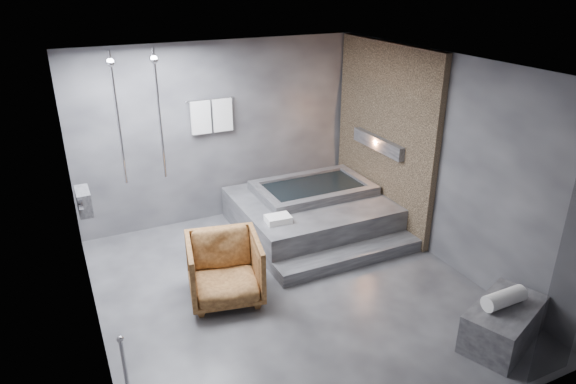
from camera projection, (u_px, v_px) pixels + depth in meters
room at (311, 151)px, 6.14m from camera, size 5.00×5.04×2.82m
tub_deck at (310, 213)px, 7.99m from camera, size 2.20×2.00×0.50m
tub_step at (350, 257)px, 7.08m from camera, size 2.20×0.36×0.18m
concrete_bench at (503, 324)px, 5.52m from camera, size 1.14×0.89×0.45m
driftwood_chair at (225, 269)px, 6.21m from camera, size 1.02×1.04×0.81m
rolled_towel at (504, 298)px, 5.41m from camera, size 0.50×0.19×0.18m
deck_towel at (278, 219)px, 7.14m from camera, size 0.36×0.27×0.09m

